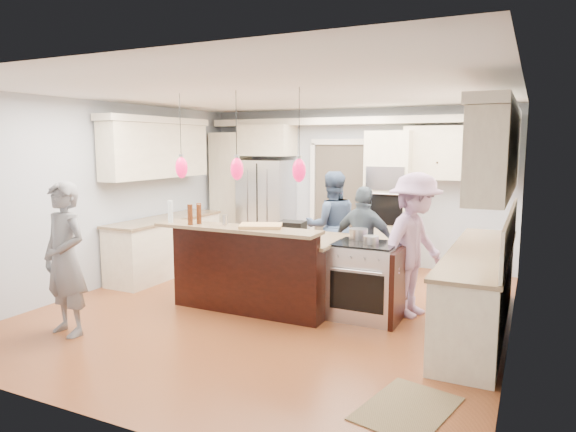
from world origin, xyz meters
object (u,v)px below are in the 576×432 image
Objects in this scene: kitchen_island at (262,268)px; refrigerator at (266,209)px; island_range at (368,281)px; person_bar_end at (65,259)px; person_far_left at (332,226)px.

refrigerator is at bearing 116.90° from kitchen_island.
person_bar_end is (-2.83, -1.95, 0.39)m from island_range.
refrigerator is 1.98m from person_far_left.
refrigerator is 1.07× the size of person_far_left.
kitchen_island is 1.41m from island_range.
refrigerator is at bearing 97.03° from person_bar_end.
island_range is 1.82m from person_far_left.
person_bar_end reaches higher than kitchen_island.
refrigerator is 1.96× the size of island_range.
person_bar_end is 3.85m from person_far_left.
person_far_left is (0.39, 1.53, 0.35)m from kitchen_island.
kitchen_island is at bearing -176.92° from island_range.
person_bar_end is (-0.12, -4.44, -0.05)m from refrigerator.
person_far_left reaches higher than island_range.
island_range is at bearing 95.23° from person_far_left.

